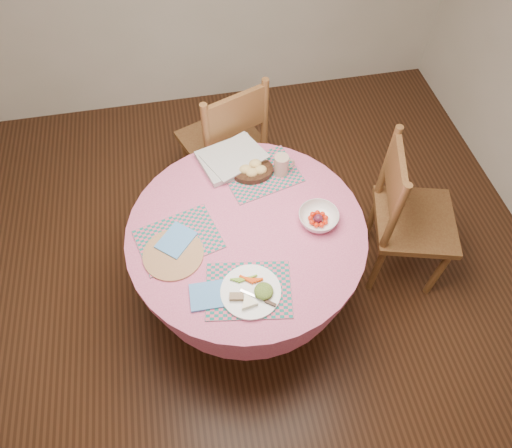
% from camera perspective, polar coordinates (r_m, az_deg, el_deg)
% --- Properties ---
extents(ground, '(4.00, 4.00, 0.00)m').
position_cam_1_polar(ground, '(2.98, -0.95, -8.77)').
color(ground, '#331C0F').
rests_on(ground, ground).
extents(room_envelope, '(4.01, 4.01, 2.71)m').
position_cam_1_polar(room_envelope, '(1.63, -1.82, 18.88)').
color(room_envelope, silver).
rests_on(room_envelope, ground).
extents(dining_table, '(1.24, 1.24, 0.75)m').
position_cam_1_polar(dining_table, '(2.50, -1.13, -3.13)').
color(dining_table, '#D76487').
rests_on(dining_table, ground).
extents(chair_right, '(0.57, 0.58, 1.03)m').
position_cam_1_polar(chair_right, '(2.79, 18.35, 1.04)').
color(chair_right, brown).
rests_on(chair_right, ground).
extents(chair_back, '(0.62, 0.61, 1.05)m').
position_cam_1_polar(chair_back, '(3.03, -3.74, 10.28)').
color(chair_back, brown).
rests_on(chair_back, ground).
extents(placemat_front, '(0.44, 0.36, 0.01)m').
position_cam_1_polar(placemat_front, '(2.16, -0.94, -8.24)').
color(placemat_front, '#136B60').
rests_on(placemat_front, dining_table).
extents(placemat_left, '(0.46, 0.39, 0.01)m').
position_cam_1_polar(placemat_left, '(2.33, -9.66, -1.87)').
color(placemat_left, '#136B60').
rests_on(placemat_left, dining_table).
extents(placemat_back, '(0.46, 0.39, 0.01)m').
position_cam_1_polar(placemat_back, '(2.56, 0.68, 6.27)').
color(placemat_back, '#136B60').
rests_on(placemat_back, dining_table).
extents(wicker_trivet, '(0.30, 0.30, 0.01)m').
position_cam_1_polar(wicker_trivet, '(2.28, -10.30, -3.75)').
color(wicker_trivet, '#996642').
rests_on(wicker_trivet, dining_table).
extents(napkin_near, '(0.18, 0.15, 0.01)m').
position_cam_1_polar(napkin_near, '(2.15, -5.85, -8.87)').
color(napkin_near, '#508DCF').
rests_on(napkin_near, dining_table).
extents(napkin_far, '(0.22, 0.23, 0.01)m').
position_cam_1_polar(napkin_far, '(2.31, -9.94, -2.02)').
color(napkin_far, '#508DCF').
rests_on(napkin_far, placemat_left).
extents(dinner_plate, '(0.28, 0.28, 0.05)m').
position_cam_1_polar(dinner_plate, '(2.13, -0.45, -8.44)').
color(dinner_plate, white).
rests_on(dinner_plate, placemat_front).
extents(bread_bowl, '(0.23, 0.23, 0.08)m').
position_cam_1_polar(bread_bowl, '(2.54, -0.40, 6.77)').
color(bread_bowl, black).
rests_on(bread_bowl, placemat_back).
extents(latte_mug, '(0.12, 0.08, 0.12)m').
position_cam_1_polar(latte_mug, '(2.52, 3.24, 7.40)').
color(latte_mug, tan).
rests_on(latte_mug, placemat_back).
extents(fruit_bowl, '(0.21, 0.21, 0.06)m').
position_cam_1_polar(fruit_bowl, '(2.36, 7.80, 0.75)').
color(fruit_bowl, white).
rests_on(fruit_bowl, dining_table).
extents(newspaper_stack, '(0.42, 0.36, 0.04)m').
position_cam_1_polar(newspaper_stack, '(2.61, -3.06, 8.17)').
color(newspaper_stack, silver).
rests_on(newspaper_stack, dining_table).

